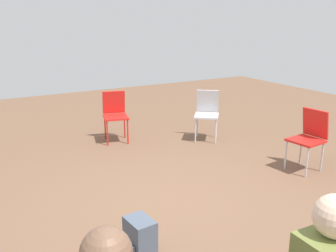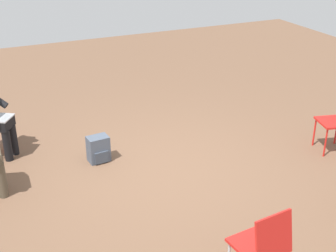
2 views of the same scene
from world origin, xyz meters
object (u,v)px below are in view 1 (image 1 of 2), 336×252
chair_north (115,113)px  chair_east (309,135)px  backpack_near_laptop_user (140,240)px  chair_northeast (207,111)px

chair_north → chair_east: same height
backpack_near_laptop_user → chair_east: bearing=12.5°
chair_northeast → backpack_near_laptop_user: 3.50m
chair_northeast → chair_east: (0.41, -1.82, 0.00)m
chair_northeast → chair_east: same height
chair_northeast → chair_east: 1.87m
backpack_near_laptop_user → chair_northeast: bearing=44.9°
chair_north → chair_east: 3.12m
chair_northeast → backpack_near_laptop_user: chair_northeast is taller
chair_north → chair_northeast: bearing=167.9°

